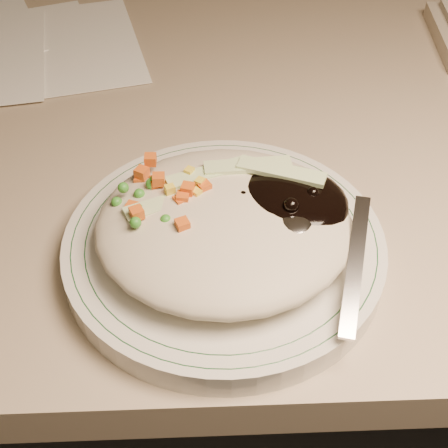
{
  "coord_description": "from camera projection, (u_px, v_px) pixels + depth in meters",
  "views": [
    {
      "loc": [
        -0.12,
        0.83,
        1.11
      ],
      "look_at": [
        -0.1,
        1.16,
        0.78
      ],
      "focal_mm": 50.0,
      "sensor_mm": 36.0,
      "label": 1
    }
  ],
  "objects": [
    {
      "name": "desk",
      "position": [
        299.0,
        233.0,
        0.79
      ],
      "size": [
        1.4,
        0.7,
        0.74
      ],
      "color": "gray",
      "rests_on": "ground"
    },
    {
      "name": "plate",
      "position": [
        224.0,
        248.0,
        0.49
      ],
      "size": [
        0.25,
        0.25,
        0.02
      ],
      "primitive_type": "cylinder",
      "color": "silver",
      "rests_on": "desk"
    },
    {
      "name": "plate_rim",
      "position": [
        224.0,
        239.0,
        0.48
      ],
      "size": [
        0.24,
        0.24,
        0.0
      ],
      "color": "#144723",
      "rests_on": "plate"
    },
    {
      "name": "meal",
      "position": [
        230.0,
        219.0,
        0.46
      ],
      "size": [
        0.21,
        0.19,
        0.05
      ],
      "color": "#B3A891",
      "rests_on": "plate"
    }
  ]
}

